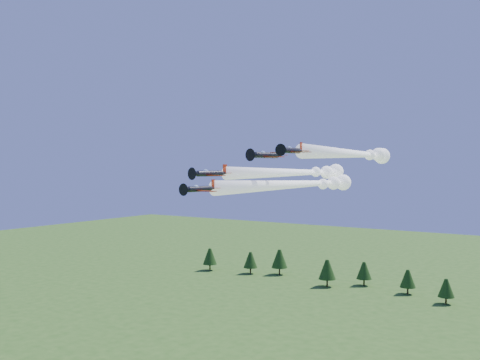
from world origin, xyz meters
The scene contains 5 objects.
plane_lead centered at (0.47, 20.37, 41.53)m, with size 9.62×55.03×3.70m.
plane_left centered at (-4.00, 27.39, 43.84)m, with size 13.87×46.73×3.70m.
plane_right centered at (9.85, 27.44, 47.75)m, with size 6.92×51.00×3.70m.
plane_slot centered at (0.09, 7.22, 47.24)m, with size 8.37×9.17×2.92m.
treeline centered at (5.55, 108.90, 6.48)m, with size 174.80×20.56×11.99m.
Camera 1 is at (50.40, -78.10, 45.05)m, focal length 40.00 mm.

